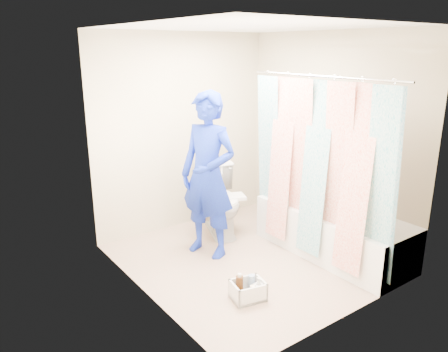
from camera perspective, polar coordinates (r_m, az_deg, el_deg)
floor at (r=4.84m, az=3.17°, el=-10.83°), size 2.60×2.60×0.00m
ceiling at (r=4.30m, az=3.71°, el=18.90°), size 2.40×2.60×0.02m
wall_back at (r=5.46m, az=-5.34°, el=5.68°), size 2.40×0.02×2.40m
wall_front at (r=3.55m, az=16.89°, el=-0.89°), size 2.40×0.02×2.40m
wall_left at (r=3.79m, az=-10.73°, el=0.62°), size 0.02×2.60×2.40m
wall_right at (r=5.25m, az=13.62°, el=4.85°), size 0.02×2.60×2.40m
bathtub at (r=5.00m, az=13.98°, el=-6.96°), size 0.70×1.75×0.50m
curtain_rod at (r=4.36m, az=12.67°, el=12.59°), size 0.02×1.90×0.02m
shower_curtain at (r=4.52m, az=11.93°, el=0.76°), size 0.06×1.75×1.80m
toilet at (r=5.36m, az=-0.42°, el=-3.11°), size 0.74×0.94×0.84m
tank_lid at (r=5.21m, az=-0.07°, el=-2.84°), size 0.56×0.40×0.04m
tank_internals at (r=5.44m, az=-1.49°, el=1.65°), size 0.19×0.11×0.27m
plumber at (r=4.66m, az=-2.10°, el=0.06°), size 0.64×0.77×1.80m
cleaning_caddy at (r=4.12m, az=3.27°, el=-14.74°), size 0.34×0.29×0.22m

